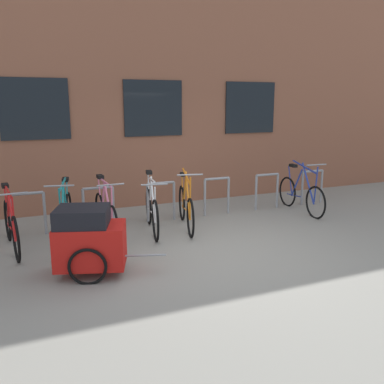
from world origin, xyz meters
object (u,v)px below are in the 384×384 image
object	(u,v)px
bicycle_pink	(106,214)
bicycle_teal	(65,218)
bicycle_red	(11,226)
bicycle_blue	(301,194)
bike_trailer	(89,239)
bicycle_white	(152,210)
bicycle_orange	(186,207)

from	to	relation	value
bicycle_pink	bicycle_teal	distance (m)	0.68
bicycle_teal	bicycle_red	distance (m)	0.83
bicycle_blue	bicycle_teal	distance (m)	4.79
bicycle_blue	bike_trailer	world-z (taller)	bicycle_blue
bicycle_pink	bicycle_blue	size ratio (longest dim) A/B	0.96
bicycle_pink	bicycle_white	xyz separation A→B (m)	(0.80, -0.10, 0.02)
bicycle_blue	bicycle_teal	bearing A→B (deg)	-179.32
bicycle_blue	bicycle_teal	xyz separation A→B (m)	(-4.79, -0.06, 0.02)
bicycle_orange	bicycle_teal	xyz separation A→B (m)	(-2.13, 0.05, 0.01)
bicycle_pink	bicycle_white	bearing A→B (deg)	-6.96
bicycle_blue	bicycle_red	xyz separation A→B (m)	(-5.61, -0.15, 0.01)
bicycle_orange	bicycle_teal	bearing A→B (deg)	178.55
bicycle_white	bicycle_orange	bearing A→B (deg)	-1.35
bicycle_white	bike_trailer	world-z (taller)	bicycle_white
bicycle_orange	bike_trailer	xyz separation A→B (m)	(-1.98, -1.48, 0.10)
bicycle_blue	bike_trailer	distance (m)	4.90
bicycle_orange	bicycle_blue	xyz separation A→B (m)	(2.66, 0.11, -0.01)
bicycle_orange	bicycle_pink	bearing A→B (deg)	175.54
bicycle_teal	bicycle_pink	bearing A→B (deg)	4.99
bicycle_pink	bicycle_red	xyz separation A→B (m)	(-1.51, -0.15, 0.01)
bicycle_red	bike_trailer	bearing A→B (deg)	-55.73
bicycle_pink	bike_trailer	world-z (taller)	bicycle_pink
bicycle_pink	bicycle_blue	distance (m)	4.11
bike_trailer	bicycle_white	bearing A→B (deg)	48.29
bicycle_pink	bicycle_red	size ratio (longest dim) A/B	0.93
bicycle_orange	bike_trailer	size ratio (longest dim) A/B	1.18
bicycle_orange	bicycle_pink	distance (m)	1.45
bicycle_orange	bike_trailer	world-z (taller)	bicycle_orange
bicycle_orange	bicycle_red	distance (m)	2.96
bicycle_pink	bicycle_teal	size ratio (longest dim) A/B	0.95
bicycle_orange	bicycle_blue	bearing A→B (deg)	2.38
bicycle_white	bike_trailer	size ratio (longest dim) A/B	1.16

